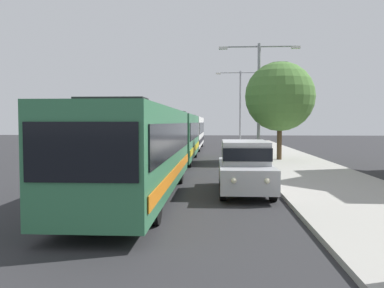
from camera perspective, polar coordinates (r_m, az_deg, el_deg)
bus_lead at (r=14.08m, az=-7.46°, el=-0.62°), size 2.58×11.97×3.21m
bus_second_in_line at (r=26.83m, az=-2.27°, el=1.14°), size 2.58×11.12×3.21m
bus_middle at (r=39.50m, az=-0.45°, el=1.77°), size 2.58×12.41×3.21m
white_suv at (r=15.11m, az=7.37°, el=-2.87°), size 1.86×4.92×1.90m
box_truck_oncoming at (r=44.01m, az=-4.38°, el=1.91°), size 2.35×7.79×3.15m
streetlamp_mid at (r=27.05m, az=9.30°, el=7.62°), size 5.20×0.28×7.51m
streetlamp_far at (r=47.54m, az=6.74°, el=6.21°), size 5.64×0.28×8.30m
roadside_tree at (r=27.30m, az=12.14°, el=6.48°), size 4.50×4.50×6.36m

